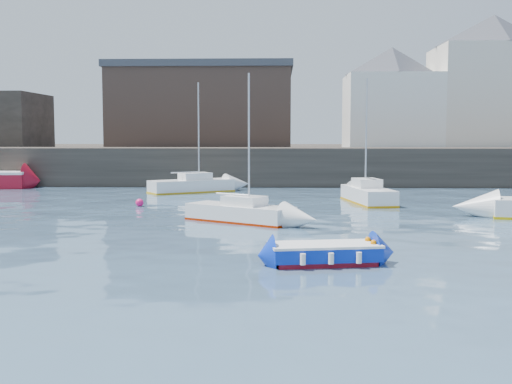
{
  "coord_description": "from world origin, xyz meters",
  "views": [
    {
      "loc": [
        1.02,
        -16.39,
        4.05
      ],
      "look_at": [
        0.0,
        12.0,
        1.5
      ],
      "focal_mm": 45.0,
      "sensor_mm": 36.0,
      "label": 1
    }
  ],
  "objects_px": {
    "sailboat_h": "(192,185)",
    "buoy_far": "(140,206)",
    "blue_dinghy": "(324,253)",
    "sailboat_f": "(368,194)",
    "sailboat_b": "(240,212)"
  },
  "relations": [
    {
      "from": "blue_dinghy",
      "to": "buoy_far",
      "type": "distance_m",
      "value": 18.48
    },
    {
      "from": "blue_dinghy",
      "to": "sailboat_b",
      "type": "bearing_deg",
      "value": 108.47
    },
    {
      "from": "blue_dinghy",
      "to": "buoy_far",
      "type": "height_order",
      "value": "blue_dinghy"
    },
    {
      "from": "sailboat_h",
      "to": "buoy_far",
      "type": "relative_size",
      "value": 17.04
    },
    {
      "from": "sailboat_b",
      "to": "sailboat_f",
      "type": "relative_size",
      "value": 0.92
    },
    {
      "from": "sailboat_b",
      "to": "sailboat_f",
      "type": "xyz_separation_m",
      "value": [
        7.07,
        8.55,
        0.08
      ]
    },
    {
      "from": "sailboat_f",
      "to": "buoy_far",
      "type": "height_order",
      "value": "sailboat_f"
    },
    {
      "from": "buoy_far",
      "to": "sailboat_f",
      "type": "bearing_deg",
      "value": 9.69
    },
    {
      "from": "blue_dinghy",
      "to": "sailboat_b",
      "type": "height_order",
      "value": "sailboat_b"
    },
    {
      "from": "sailboat_b",
      "to": "buoy_far",
      "type": "height_order",
      "value": "sailboat_b"
    },
    {
      "from": "blue_dinghy",
      "to": "sailboat_f",
      "type": "xyz_separation_m",
      "value": [
        3.85,
        18.19,
        0.16
      ]
    },
    {
      "from": "blue_dinghy",
      "to": "buoy_far",
      "type": "bearing_deg",
      "value": 120.32
    },
    {
      "from": "sailboat_h",
      "to": "buoy_far",
      "type": "height_order",
      "value": "sailboat_h"
    },
    {
      "from": "sailboat_h",
      "to": "blue_dinghy",
      "type": "bearing_deg",
      "value": -73.08
    },
    {
      "from": "buoy_far",
      "to": "sailboat_b",
      "type": "bearing_deg",
      "value": -45.9
    }
  ]
}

